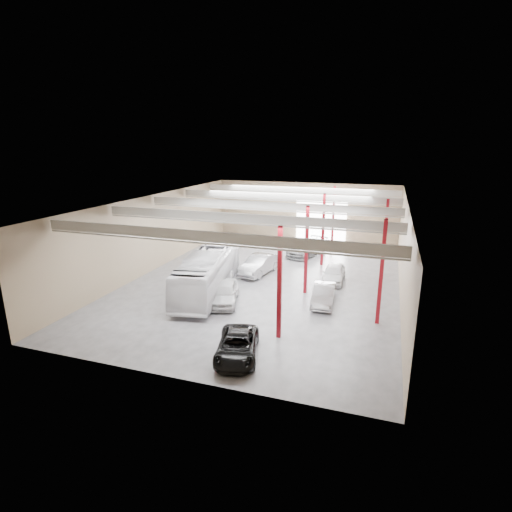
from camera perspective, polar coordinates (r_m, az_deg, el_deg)
The scene contains 8 objects.
depot_shell at distance 34.14m, azimuth 2.08°, elevation 4.72°, with size 22.12×32.12×7.06m.
coach_bus at distance 32.16m, azimuth -6.81°, elevation -2.18°, with size 2.81×11.99×3.34m, color white.
black_sedan at distance 22.82m, azimuth -2.69°, elevation -12.69°, with size 2.21×4.80×1.33m, color black.
car_row_a at distance 29.93m, azimuth -4.52°, elevation -5.26°, with size 1.90×4.73×1.61m, color silver.
car_row_b at distance 36.46m, azimuth 0.47°, elevation -1.22°, with size 1.82×5.21×1.72m, color #A1A1A5.
car_row_c at distance 42.78m, azimuth 7.25°, elevation 1.20°, with size 2.33×5.73×1.66m, color slate.
car_right_near at distance 30.18m, azimuth 9.65°, elevation -5.43°, with size 1.53×4.39×1.45m, color #BBBBC0.
car_right_far at distance 35.02m, azimuth 11.06°, elevation -2.43°, with size 1.78×4.42×1.51m, color white.
Camera 1 is at (9.55, -31.66, 11.56)m, focal length 28.00 mm.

